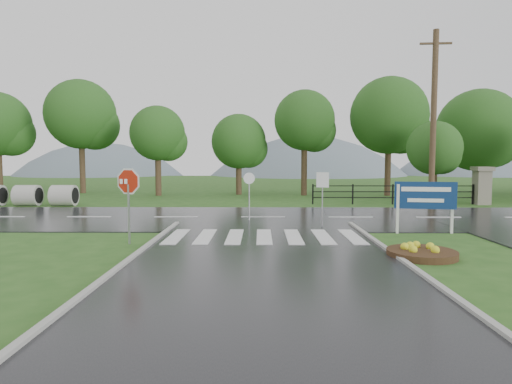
{
  "coord_description": "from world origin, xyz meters",
  "views": [
    {
      "loc": [
        -0.13,
        -9.39,
        2.68
      ],
      "look_at": [
        -0.29,
        6.0,
        1.5
      ],
      "focal_mm": 30.0,
      "sensor_mm": 36.0,
      "label": 1
    }
  ],
  "objects": [
    {
      "name": "ground",
      "position": [
        0.0,
        0.0,
        0.0
      ],
      "size": [
        120.0,
        120.0,
        0.0
      ],
      "primitive_type": "plane",
      "color": "#2B561C",
      "rests_on": "ground"
    },
    {
      "name": "crosswalk",
      "position": [
        0.0,
        5.0,
        0.06
      ],
      "size": [
        6.5,
        2.8,
        0.02
      ],
      "color": "silver",
      "rests_on": "ground"
    },
    {
      "name": "stop_sign",
      "position": [
        -4.27,
        3.91,
        1.79
      ],
      "size": [
        1.08,
        0.4,
        2.56
      ],
      "color": "#939399",
      "rests_on": "ground"
    },
    {
      "name": "treeline",
      "position": [
        1.0,
        24.0,
        0.0
      ],
      "size": [
        83.2,
        5.2,
        10.0
      ],
      "color": "#1F4F18",
      "rests_on": "ground"
    },
    {
      "name": "fence_west",
      "position": [
        7.75,
        16.0,
        0.72
      ],
      "size": [
        9.58,
        0.08,
        1.2
      ],
      "color": "black",
      "rests_on": "ground"
    },
    {
      "name": "culvert_pipes",
      "position": [
        -14.59,
        15.0,
        0.6
      ],
      "size": [
        7.6,
        1.2,
        1.2
      ],
      "color": "#9E9B93",
      "rests_on": "ground"
    },
    {
      "name": "hills",
      "position": [
        3.49,
        65.0,
        -15.54
      ],
      "size": [
        102.0,
        48.0,
        48.0
      ],
      "color": "slate",
      "rests_on": "ground"
    },
    {
      "name": "pillar_west",
      "position": [
        13.0,
        16.0,
        1.18
      ],
      "size": [
        1.0,
        1.0,
        2.24
      ],
      "color": "gray",
      "rests_on": "ground"
    },
    {
      "name": "reg_sign_small",
      "position": [
        2.29,
        7.21,
        1.54
      ],
      "size": [
        0.47,
        0.17,
        2.18
      ],
      "color": "#939399",
      "rests_on": "ground"
    },
    {
      "name": "flower_bed",
      "position": [
        4.31,
        2.24,
        0.14
      ],
      "size": [
        1.88,
        1.88,
        0.38
      ],
      "color": "#332111",
      "rests_on": "ground"
    },
    {
      "name": "entrance_tree_left",
      "position": [
        10.73,
        17.5,
        3.35
      ],
      "size": [
        3.35,
        3.35,
        5.06
      ],
      "color": "#3D2B1C",
      "rests_on": "ground"
    },
    {
      "name": "reg_sign_round",
      "position": [
        -0.61,
        8.97,
        1.35
      ],
      "size": [
        0.49,
        0.06,
        2.11
      ],
      "color": "#939399",
      "rests_on": "ground"
    },
    {
      "name": "main_road",
      "position": [
        0.0,
        10.0,
        0.0
      ],
      "size": [
        90.0,
        8.0,
        0.04
      ],
      "primitive_type": "cube",
      "color": "black",
      "rests_on": "ground"
    },
    {
      "name": "curb_left",
      "position": [
        -3.55,
        -4.0,
        0.0
      ],
      "size": [
        0.15,
        24.0,
        0.12
      ],
      "primitive_type": "cube",
      "color": "#A3A39B",
      "rests_on": "ground"
    },
    {
      "name": "utility_pole_east",
      "position": [
        9.82,
        15.5,
        5.09
      ],
      "size": [
        1.78,
        0.33,
        10.01
      ],
      "color": "#473523",
      "rests_on": "ground"
    },
    {
      "name": "estate_billboard",
      "position": [
        5.82,
        5.99,
        1.29
      ],
      "size": [
        2.12,
        0.4,
        1.87
      ],
      "color": "silver",
      "rests_on": "ground"
    }
  ]
}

